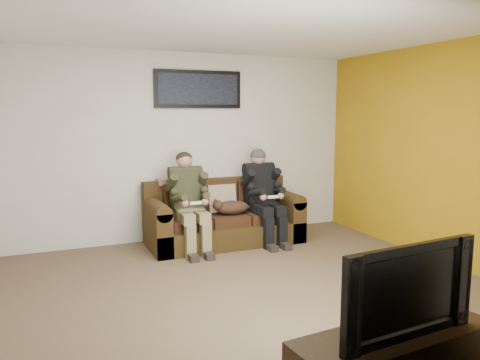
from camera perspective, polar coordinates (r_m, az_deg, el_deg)
name	(u,v)px	position (r m, az deg, el deg)	size (l,w,h in m)	color
floor	(251,291)	(4.84, 1.31, -13.41)	(5.00, 5.00, 0.00)	brown
ceiling	(252,24)	(4.56, 1.43, 18.53)	(5.00, 5.00, 0.00)	silver
wall_back	(186,147)	(6.63, -6.65, 4.02)	(5.00, 5.00, 0.00)	beige
wall_front	(426,206)	(2.66, 21.72, -2.94)	(5.00, 5.00, 0.00)	beige
wall_right	(446,154)	(5.99, 23.77, 2.92)	(4.50, 4.50, 0.00)	beige
accent_wall_right	(445,154)	(5.98, 23.70, 2.91)	(4.50, 4.50, 0.00)	#A67A10
sofa	(223,219)	(6.50, -2.15, -4.76)	(2.08, 0.90, 0.85)	#372710
throw_pillow	(221,198)	(6.47, -2.28, -2.25)	(0.40, 0.11, 0.38)	#9C8766
throw_blanket	(173,181)	(6.46, -8.21, -0.15)	(0.42, 0.21, 0.08)	tan
person_left	(189,196)	(6.09, -6.29, -1.96)	(0.51, 0.87, 1.27)	#888055
person_right	(263,190)	(6.47, 2.80, -1.28)	(0.51, 0.86, 1.28)	black
cat	(231,207)	(6.31, -1.10, -3.34)	(0.66, 0.26, 0.24)	#482C1C
framed_poster	(198,89)	(6.64, -5.09, 10.96)	(1.25, 0.05, 0.52)	black
television	(397,287)	(3.09, 18.65, -12.24)	(1.02, 0.13, 0.59)	black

